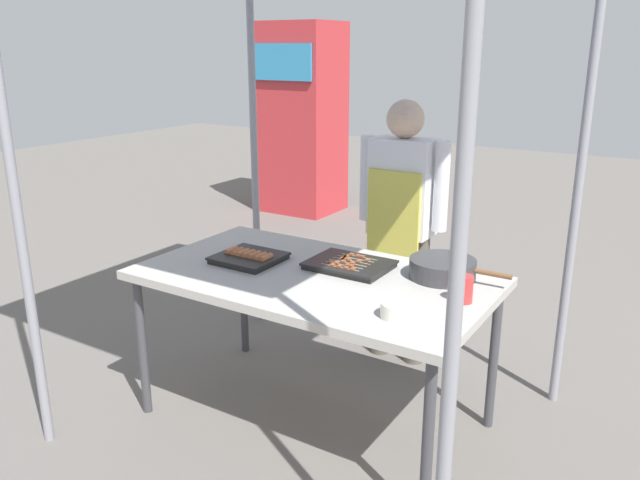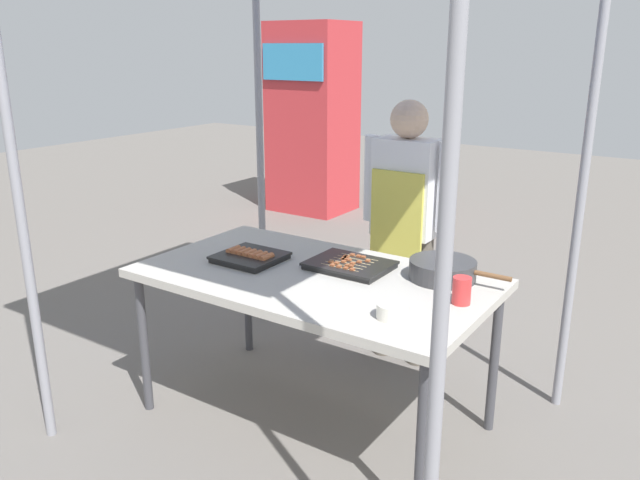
{
  "view_description": "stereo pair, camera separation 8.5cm",
  "coord_description": "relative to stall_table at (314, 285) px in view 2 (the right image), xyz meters",
  "views": [
    {
      "loc": [
        1.47,
        -2.29,
        1.75
      ],
      "look_at": [
        0.0,
        0.05,
        0.9
      ],
      "focal_mm": 35.62,
      "sensor_mm": 36.0,
      "label": 1
    },
    {
      "loc": [
        1.54,
        -2.24,
        1.75
      ],
      "look_at": [
        0.0,
        0.05,
        0.9
      ],
      "focal_mm": 35.62,
      "sensor_mm": 36.0,
      "label": 2
    }
  ],
  "objects": [
    {
      "name": "cooking_wok",
      "position": [
        0.51,
        0.27,
        0.1
      ],
      "size": [
        0.46,
        0.3,
        0.09
      ],
      "color": "#38383A",
      "rests_on": "stall_table"
    },
    {
      "name": "tray_meat_skewers",
      "position": [
        0.1,
        0.16,
        0.07
      ],
      "size": [
        0.38,
        0.28,
        0.04
      ],
      "color": "black",
      "rests_on": "stall_table"
    },
    {
      "name": "tray_grilled_sausages",
      "position": [
        -0.36,
        -0.02,
        0.07
      ],
      "size": [
        0.3,
        0.29,
        0.05
      ],
      "color": "black",
      "rests_on": "stall_table"
    },
    {
      "name": "condiment_bowl",
      "position": [
        0.53,
        -0.24,
        0.08
      ],
      "size": [
        0.12,
        0.12,
        0.06
      ],
      "primitive_type": "cylinder",
      "color": "silver",
      "rests_on": "stall_table"
    },
    {
      "name": "ground_plane",
      "position": [
        0.0,
        0.0,
        -0.7
      ],
      "size": [
        18.0,
        18.0,
        0.0
      ],
      "primitive_type": "plane",
      "color": "#66605B"
    },
    {
      "name": "neighbor_stall_right",
      "position": [
        -2.37,
        3.43,
        0.3
      ],
      "size": [
        0.81,
        0.7,
        1.99
      ],
      "color": "#C63338",
      "rests_on": "ground"
    },
    {
      "name": "stall_table",
      "position": [
        0.0,
        0.0,
        0.0
      ],
      "size": [
        1.6,
        0.9,
        0.75
      ],
      "color": "#B7B2A8",
      "rests_on": "ground"
    },
    {
      "name": "drink_cup_near_edge",
      "position": [
        0.69,
        0.05,
        0.11
      ],
      "size": [
        0.08,
        0.08,
        0.11
      ],
      "primitive_type": "cylinder",
      "color": "red",
      "rests_on": "stall_table"
    },
    {
      "name": "vendor_woman",
      "position": [
        0.06,
        0.81,
        0.17
      ],
      "size": [
        0.52,
        0.22,
        1.48
      ],
      "rotation": [
        0.0,
        0.0,
        3.14
      ],
      "color": "#595147",
      "rests_on": "ground"
    }
  ]
}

